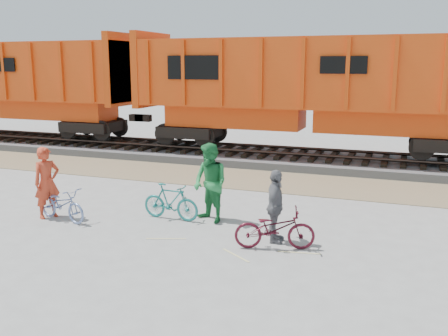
% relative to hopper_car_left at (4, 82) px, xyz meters
% --- Properties ---
extents(ground, '(120.00, 120.00, 0.00)m').
position_rel_hopper_car_left_xyz_m(ground, '(14.67, -9.00, -3.01)').
color(ground, '#9E9E99').
rests_on(ground, ground).
extents(gravel_strip, '(120.00, 3.00, 0.02)m').
position_rel_hopper_car_left_xyz_m(gravel_strip, '(14.67, -3.50, -3.00)').
color(gravel_strip, '#8B7956').
rests_on(gravel_strip, ground).
extents(ballast_bed, '(120.00, 4.00, 0.30)m').
position_rel_hopper_car_left_xyz_m(ballast_bed, '(14.67, 0.00, -2.86)').
color(ballast_bed, slate).
rests_on(ballast_bed, ground).
extents(track, '(120.00, 2.60, 0.24)m').
position_rel_hopper_car_left_xyz_m(track, '(14.67, 0.00, -2.53)').
color(track, black).
rests_on(track, ballast_bed).
extents(hopper_car_left, '(14.00, 3.13, 4.65)m').
position_rel_hopper_car_left_xyz_m(hopper_car_left, '(0.00, 0.00, 0.00)').
color(hopper_car_left, black).
rests_on(hopper_car_left, track).
extents(hopper_car_center, '(14.00, 3.13, 4.65)m').
position_rel_hopper_car_left_xyz_m(hopper_car_center, '(15.00, 0.00, 0.00)').
color(hopper_car_center, black).
rests_on(hopper_car_center, track).
extents(bicycle_blue, '(1.70, 0.93, 0.85)m').
position_rel_hopper_car_left_xyz_m(bicycle_blue, '(10.61, -9.47, -2.58)').
color(bicycle_blue, '#6B80B5').
rests_on(bicycle_blue, ground).
extents(bicycle_teal, '(1.56, 0.52, 0.93)m').
position_rel_hopper_car_left_xyz_m(bicycle_teal, '(13.13, -8.45, -2.54)').
color(bicycle_teal, '#1C746F').
rests_on(bicycle_teal, ground).
extents(bicycle_maroon, '(1.80, 1.08, 0.89)m').
position_rel_hopper_car_left_xyz_m(bicycle_maroon, '(16.12, -9.54, -2.56)').
color(bicycle_maroon, '#4A101D').
rests_on(bicycle_maroon, ground).
extents(person_solo, '(0.70, 0.80, 1.83)m').
position_rel_hopper_car_left_xyz_m(person_solo, '(10.11, -9.37, -2.09)').
color(person_solo, '#C33B21').
rests_on(person_solo, ground).
extents(person_man, '(1.20, 1.12, 1.97)m').
position_rel_hopper_car_left_xyz_m(person_man, '(14.13, -8.25, -2.02)').
color(person_man, '#237F3E').
rests_on(person_man, ground).
extents(person_woman, '(0.50, 0.99, 1.63)m').
position_rel_hopper_car_left_xyz_m(person_woman, '(16.02, -9.14, -2.19)').
color(person_woman, slate).
rests_on(person_woman, ground).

